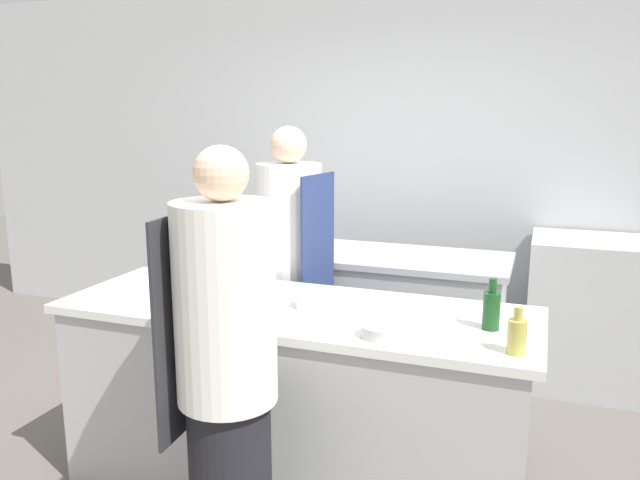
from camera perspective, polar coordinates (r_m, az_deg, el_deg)
name	(u,v)px	position (r m, az deg, el deg)	size (l,w,h in m)	color
wall_back	(399,168)	(4.86, 7.28, 6.54)	(8.00, 0.06, 2.80)	silver
prep_counter	(295,398)	(3.12, -2.28, -14.21)	(2.25, 0.79, 0.93)	#B7BABC
pass_counter	(354,319)	(4.20, 3.13, -7.25)	(1.98, 0.68, 0.93)	#B7BABC
oven_range	(584,313)	(4.56, 22.97, -6.17)	(0.72, 0.65, 1.01)	#B7BABC
chef_at_prep_near	(227,381)	(2.37, -8.52, -12.64)	(0.39, 0.37, 1.72)	black
chef_at_stove	(290,278)	(3.65, -2.73, -3.48)	(0.41, 0.39, 1.75)	black
bottle_olive_oil	(517,335)	(2.48, 17.56, -8.31)	(0.07, 0.07, 0.19)	#B2A84C
bottle_vinegar	(491,309)	(2.72, 15.40, -6.12)	(0.07, 0.07, 0.22)	#19471E
bottle_wine	(197,279)	(3.19, -11.21, -3.55)	(0.08, 0.08, 0.18)	silver
bowl_mixing_large	(314,300)	(2.92, -0.51, -5.47)	(0.18, 0.18, 0.07)	white
bowl_prep_small	(381,331)	(2.57, 5.62, -8.28)	(0.17, 0.17, 0.05)	#B7BABC
cup	(217,281)	(3.22, -9.39, -3.74)	(0.07, 0.07, 0.10)	#33477F
cutting_board	(133,290)	(3.33, -16.76, -4.38)	(0.42, 0.21, 0.01)	white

